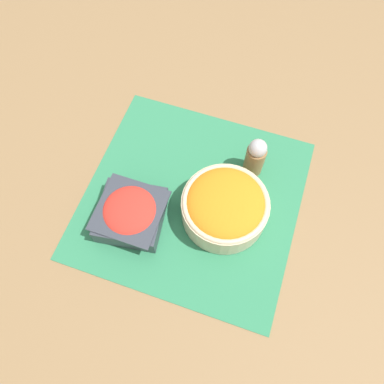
{
  "coord_description": "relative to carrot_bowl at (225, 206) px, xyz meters",
  "views": [
    {
      "loc": [
        0.33,
        0.11,
        0.78
      ],
      "look_at": [
        0.0,
        0.0,
        0.03
      ],
      "focal_mm": 35.0,
      "sensor_mm": 36.0,
      "label": 1
    }
  ],
  "objects": [
    {
      "name": "ground_plane",
      "position": [
        -0.02,
        -0.08,
        -0.05
      ],
      "size": [
        3.0,
        3.0,
        0.0
      ],
      "primitive_type": "plane",
      "color": "olive"
    },
    {
      "name": "placemat",
      "position": [
        -0.02,
        -0.08,
        -0.05
      ],
      "size": [
        0.47,
        0.48,
        0.0
      ],
      "color": "#2D7A51",
      "rests_on": "ground_plane"
    },
    {
      "name": "carrot_bowl",
      "position": [
        0.0,
        0.0,
        0.0
      ],
      "size": [
        0.19,
        0.19,
        0.09
      ],
      "color": "beige",
      "rests_on": "placemat"
    },
    {
      "name": "tomato_bowl",
      "position": [
        0.08,
        -0.19,
        -0.01
      ],
      "size": [
        0.15,
        0.15,
        0.06
      ],
      "color": "#333842",
      "rests_on": "placemat"
    },
    {
      "name": "pepper_shaker",
      "position": [
        -0.13,
        0.03,
        0.01
      ],
      "size": [
        0.04,
        0.04,
        0.11
      ],
      "color": "olive",
      "rests_on": "placemat"
    }
  ]
}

